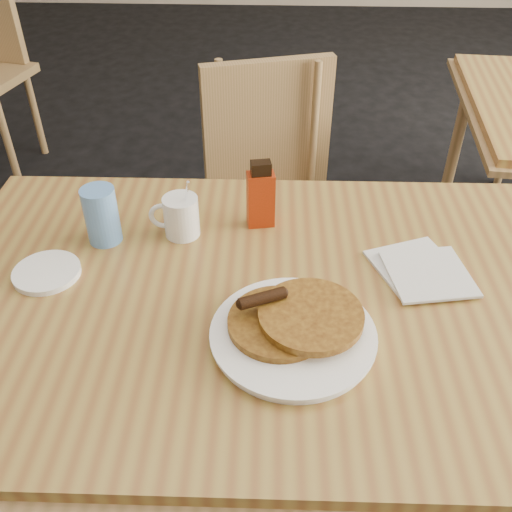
{
  "coord_description": "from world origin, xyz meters",
  "views": [
    {
      "loc": [
        0.07,
        -0.79,
        1.48
      ],
      "look_at": [
        0.03,
        0.03,
        0.83
      ],
      "focal_mm": 40.0,
      "sensor_mm": 36.0,
      "label": 1
    }
  ],
  "objects_px": {
    "coffee_mug": "(180,216)",
    "syrup_bottle": "(261,196)",
    "pancake_plate": "(293,329)",
    "main_table": "(253,307)",
    "chair_main_far": "(266,185)",
    "blue_tumbler": "(102,215)"
  },
  "relations": [
    {
      "from": "main_table",
      "to": "chair_main_far",
      "type": "relative_size",
      "value": 1.44
    },
    {
      "from": "chair_main_far",
      "to": "coffee_mug",
      "type": "distance_m",
      "value": 0.64
    },
    {
      "from": "pancake_plate",
      "to": "blue_tumbler",
      "type": "height_order",
      "value": "blue_tumbler"
    },
    {
      "from": "main_table",
      "to": "syrup_bottle",
      "type": "xyz_separation_m",
      "value": [
        0.01,
        0.23,
        0.11
      ]
    },
    {
      "from": "coffee_mug",
      "to": "syrup_bottle",
      "type": "height_order",
      "value": "syrup_bottle"
    },
    {
      "from": "pancake_plate",
      "to": "coffee_mug",
      "type": "distance_m",
      "value": 0.38
    },
    {
      "from": "main_table",
      "to": "chair_main_far",
      "type": "distance_m",
      "value": 0.76
    },
    {
      "from": "main_table",
      "to": "chair_main_far",
      "type": "bearing_deg",
      "value": 89.51
    },
    {
      "from": "pancake_plate",
      "to": "blue_tumbler",
      "type": "bearing_deg",
      "value": 145.76
    },
    {
      "from": "chair_main_far",
      "to": "syrup_bottle",
      "type": "relative_size",
      "value": 5.86
    },
    {
      "from": "blue_tumbler",
      "to": "syrup_bottle",
      "type": "bearing_deg",
      "value": 12.56
    },
    {
      "from": "main_table",
      "to": "blue_tumbler",
      "type": "height_order",
      "value": "blue_tumbler"
    },
    {
      "from": "main_table",
      "to": "chair_main_far",
      "type": "height_order",
      "value": "chair_main_far"
    },
    {
      "from": "pancake_plate",
      "to": "coffee_mug",
      "type": "xyz_separation_m",
      "value": [
        -0.24,
        0.3,
        0.03
      ]
    },
    {
      "from": "syrup_bottle",
      "to": "blue_tumbler",
      "type": "height_order",
      "value": "syrup_bottle"
    },
    {
      "from": "pancake_plate",
      "to": "syrup_bottle",
      "type": "xyz_separation_m",
      "value": [
        -0.07,
        0.35,
        0.05
      ]
    },
    {
      "from": "chair_main_far",
      "to": "syrup_bottle",
      "type": "xyz_separation_m",
      "value": [
        -0.0,
        -0.51,
        0.28
      ]
    },
    {
      "from": "coffee_mug",
      "to": "main_table",
      "type": "bearing_deg",
      "value": -55.57
    },
    {
      "from": "chair_main_far",
      "to": "main_table",
      "type": "bearing_deg",
      "value": -106.91
    },
    {
      "from": "coffee_mug",
      "to": "chair_main_far",
      "type": "bearing_deg",
      "value": 65.45
    },
    {
      "from": "main_table",
      "to": "blue_tumbler",
      "type": "xyz_separation_m",
      "value": [
        -0.32,
        0.15,
        0.1
      ]
    },
    {
      "from": "main_table",
      "to": "pancake_plate",
      "type": "height_order",
      "value": "pancake_plate"
    }
  ]
}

